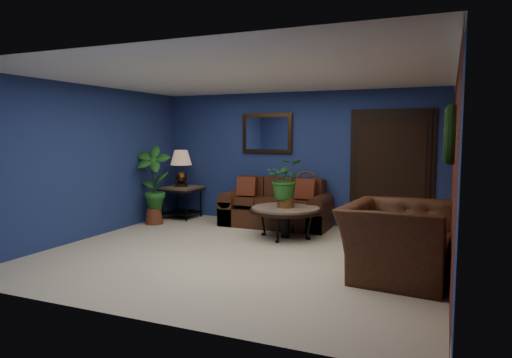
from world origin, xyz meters
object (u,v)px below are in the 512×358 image
at_px(coffee_table, 286,211).
at_px(armchair, 398,241).
at_px(end_table, 182,194).
at_px(table_lamp, 181,164).
at_px(side_chair, 305,196).
at_px(sofa, 277,210).

xyz_separation_m(coffee_table, armchair, (1.92, -1.45, -0.01)).
relative_size(end_table, table_lamp, 0.99).
distance_m(end_table, side_chair, 2.58).
bearing_deg(table_lamp, end_table, 116.57).
bearing_deg(side_chair, coffee_table, -93.71).
distance_m(coffee_table, end_table, 2.67).
height_order(coffee_table, table_lamp, table_lamp).
relative_size(sofa, table_lamp, 2.80).
xyz_separation_m(end_table, side_chair, (2.57, 0.08, 0.09)).
bearing_deg(armchair, end_table, 68.78).
xyz_separation_m(side_chair, armchair, (1.88, -2.37, -0.14)).
height_order(end_table, side_chair, side_chair).
bearing_deg(coffee_table, sofa, 118.57).
height_order(sofa, armchair, sofa).
bearing_deg(end_table, armchair, -27.31).
distance_m(coffee_table, side_chair, 0.94).
relative_size(sofa, armchair, 1.47).
relative_size(sofa, end_table, 2.81).
height_order(table_lamp, armchair, table_lamp).
relative_size(coffee_table, end_table, 1.67).
bearing_deg(armchair, coffee_table, 59.06).
height_order(table_lamp, side_chair, table_lamp).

